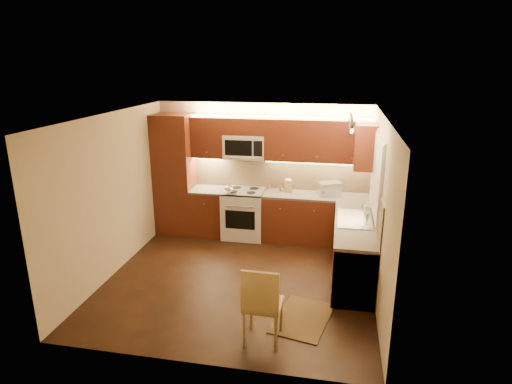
% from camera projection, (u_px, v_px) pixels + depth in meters
% --- Properties ---
extents(floor, '(4.00, 4.00, 0.01)m').
position_uv_depth(floor, '(240.00, 279.00, 6.71)').
color(floor, black).
rests_on(floor, ground).
extents(ceiling, '(4.00, 4.00, 0.01)m').
position_uv_depth(ceiling, '(238.00, 116.00, 5.97)').
color(ceiling, beige).
rests_on(ceiling, ground).
extents(wall_back, '(4.00, 0.01, 2.50)m').
position_uv_depth(wall_back, '(263.00, 170.00, 8.22)').
color(wall_back, '#BDAC8A').
rests_on(wall_back, ground).
extents(wall_front, '(4.00, 0.01, 2.50)m').
position_uv_depth(wall_front, '(195.00, 262.00, 4.46)').
color(wall_front, '#BDAC8A').
rests_on(wall_front, ground).
extents(wall_left, '(0.01, 4.00, 2.50)m').
position_uv_depth(wall_left, '(113.00, 195.00, 6.70)').
color(wall_left, '#BDAC8A').
rests_on(wall_left, ground).
extents(wall_right, '(0.01, 4.00, 2.50)m').
position_uv_depth(wall_right, '(380.00, 211.00, 5.98)').
color(wall_right, '#BDAC8A').
rests_on(wall_right, ground).
extents(pantry, '(0.70, 0.60, 2.30)m').
position_uv_depth(pantry, '(175.00, 175.00, 8.26)').
color(pantry, '#4B1E10').
rests_on(pantry, floor).
extents(base_cab_back_left, '(0.62, 0.60, 0.86)m').
position_uv_depth(base_cab_back_left, '(209.00, 212.00, 8.35)').
color(base_cab_back_left, '#4B1E10').
rests_on(base_cab_back_left, floor).
extents(counter_back_left, '(0.62, 0.60, 0.04)m').
position_uv_depth(counter_back_left, '(209.00, 190.00, 8.22)').
color(counter_back_left, '#312E2D').
rests_on(counter_back_left, base_cab_back_left).
extents(base_cab_back_right, '(1.92, 0.60, 0.86)m').
position_uv_depth(base_cab_back_right, '(315.00, 219.00, 7.99)').
color(base_cab_back_right, '#4B1E10').
rests_on(base_cab_back_right, floor).
extents(counter_back_right, '(1.92, 0.60, 0.04)m').
position_uv_depth(counter_back_right, '(316.00, 196.00, 7.86)').
color(counter_back_right, '#312E2D').
rests_on(counter_back_right, base_cab_back_right).
extents(base_cab_right, '(0.60, 2.00, 0.86)m').
position_uv_depth(base_cab_right, '(353.00, 251.00, 6.65)').
color(base_cab_right, '#4B1E10').
rests_on(base_cab_right, floor).
extents(counter_right, '(0.60, 2.00, 0.04)m').
position_uv_depth(counter_right, '(355.00, 224.00, 6.52)').
color(counter_right, '#312E2D').
rests_on(counter_right, base_cab_right).
extents(dishwasher, '(0.58, 0.60, 0.84)m').
position_uv_depth(dishwasher, '(354.00, 272.00, 5.99)').
color(dishwasher, silver).
rests_on(dishwasher, floor).
extents(backsplash_back, '(3.30, 0.02, 0.60)m').
position_uv_depth(backsplash_back, '(281.00, 173.00, 8.16)').
color(backsplash_back, tan).
rests_on(backsplash_back, wall_back).
extents(backsplash_right, '(0.02, 2.00, 0.60)m').
position_uv_depth(backsplash_right, '(377.00, 205.00, 6.37)').
color(backsplash_right, tan).
rests_on(backsplash_right, wall_right).
extents(upper_cab_back_left, '(0.62, 0.35, 0.75)m').
position_uv_depth(upper_cab_back_left, '(209.00, 137.00, 8.05)').
color(upper_cab_back_left, '#4B1E10').
rests_on(upper_cab_back_left, wall_back).
extents(upper_cab_back_right, '(1.92, 0.35, 0.75)m').
position_uv_depth(upper_cab_back_right, '(319.00, 141.00, 7.68)').
color(upper_cab_back_right, '#4B1E10').
rests_on(upper_cab_back_right, wall_back).
extents(upper_cab_bridge, '(0.76, 0.35, 0.31)m').
position_uv_depth(upper_cab_bridge, '(245.00, 126.00, 7.86)').
color(upper_cab_bridge, '#4B1E10').
rests_on(upper_cab_bridge, wall_back).
extents(upper_cab_right_corner, '(0.35, 0.50, 0.75)m').
position_uv_depth(upper_cab_right_corner, '(365.00, 147.00, 7.14)').
color(upper_cab_right_corner, '#4B1E10').
rests_on(upper_cab_right_corner, wall_right).
extents(stove, '(0.76, 0.65, 0.92)m').
position_uv_depth(stove, '(244.00, 213.00, 8.20)').
color(stove, silver).
rests_on(stove, floor).
extents(microwave, '(0.76, 0.38, 0.44)m').
position_uv_depth(microwave, '(245.00, 147.00, 7.96)').
color(microwave, silver).
rests_on(microwave, wall_back).
extents(window_frame, '(0.03, 1.44, 1.24)m').
position_uv_depth(window_frame, '(378.00, 176.00, 6.39)').
color(window_frame, silver).
rests_on(window_frame, wall_right).
extents(window_blinds, '(0.02, 1.36, 1.16)m').
position_uv_depth(window_blinds, '(376.00, 176.00, 6.40)').
color(window_blinds, silver).
rests_on(window_blinds, wall_right).
extents(sink, '(0.52, 0.86, 0.15)m').
position_uv_depth(sink, '(355.00, 215.00, 6.63)').
color(sink, silver).
rests_on(sink, counter_right).
extents(faucet, '(0.20, 0.04, 0.30)m').
position_uv_depth(faucet, '(368.00, 211.00, 6.57)').
color(faucet, silver).
rests_on(faucet, counter_right).
extents(track_light_bar, '(0.04, 1.20, 0.03)m').
position_uv_depth(track_light_bar, '(352.00, 118.00, 6.08)').
color(track_light_bar, silver).
rests_on(track_light_bar, ceiling).
extents(kettle, '(0.22, 0.22, 0.19)m').
position_uv_depth(kettle, '(229.00, 188.00, 7.89)').
color(kettle, silver).
rests_on(kettle, stove).
extents(toaster_oven, '(0.47, 0.42, 0.24)m').
position_uv_depth(toaster_oven, '(329.00, 188.00, 7.85)').
color(toaster_oven, silver).
rests_on(toaster_oven, counter_back_right).
extents(knife_block, '(0.15, 0.19, 0.23)m').
position_uv_depth(knife_block, '(288.00, 186.00, 8.02)').
color(knife_block, olive).
rests_on(knife_block, counter_back_right).
extents(spice_jar_a, '(0.04, 0.04, 0.10)m').
position_uv_depth(spice_jar_a, '(282.00, 189.00, 8.06)').
color(spice_jar_a, silver).
rests_on(spice_jar_a, counter_back_right).
extents(spice_jar_b, '(0.05, 0.05, 0.10)m').
position_uv_depth(spice_jar_b, '(281.00, 188.00, 8.07)').
color(spice_jar_b, brown).
rests_on(spice_jar_b, counter_back_right).
extents(spice_jar_c, '(0.05, 0.05, 0.09)m').
position_uv_depth(spice_jar_c, '(279.00, 187.00, 8.16)').
color(spice_jar_c, silver).
rests_on(spice_jar_c, counter_back_right).
extents(spice_jar_d, '(0.05, 0.05, 0.09)m').
position_uv_depth(spice_jar_d, '(269.00, 187.00, 8.20)').
color(spice_jar_d, brown).
rests_on(spice_jar_d, counter_back_right).
extents(soap_bottle, '(0.09, 0.09, 0.19)m').
position_uv_depth(soap_bottle, '(367.00, 207.00, 6.89)').
color(soap_bottle, silver).
rests_on(soap_bottle, counter_right).
extents(rug, '(0.83, 1.08, 0.01)m').
position_uv_depth(rug, '(303.00, 318.00, 5.67)').
color(rug, black).
rests_on(rug, floor).
extents(dining_chair, '(0.45, 0.45, 1.00)m').
position_uv_depth(dining_chair, '(263.00, 302.00, 5.12)').
color(dining_chair, olive).
rests_on(dining_chair, floor).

